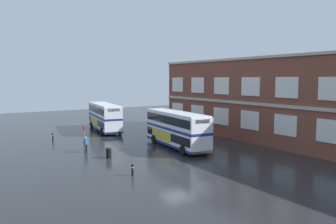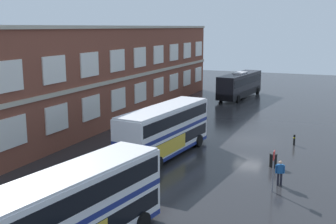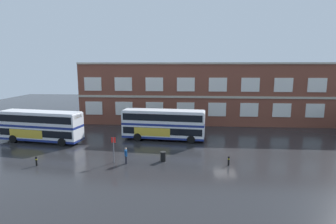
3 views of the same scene
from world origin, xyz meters
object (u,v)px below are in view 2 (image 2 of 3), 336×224
at_px(bus_stand_flag, 273,167).
at_px(station_litter_bin, 273,160).
at_px(double_decker_near, 69,214).
at_px(safety_bollard_east, 294,140).
at_px(waiting_passenger, 280,172).
at_px(double_decker_middle, 165,130).
at_px(touring_coach, 240,85).

height_order(bus_stand_flag, station_litter_bin, bus_stand_flag).
xyz_separation_m(double_decker_near, safety_bollard_east, (23.35, -7.05, -1.66)).
distance_m(bus_stand_flag, station_litter_bin, 5.21).
bearing_deg(safety_bollard_east, waiting_passenger, -178.46).
relative_size(waiting_passenger, bus_stand_flag, 0.63).
relative_size(bus_stand_flag, station_litter_bin, 2.62).
xyz_separation_m(double_decker_middle, station_litter_bin, (0.71, -8.56, -1.63)).
bearing_deg(safety_bollard_east, double_decker_middle, 128.56).
relative_size(touring_coach, waiting_passenger, 7.19).
bearing_deg(double_decker_middle, station_litter_bin, -85.27).
xyz_separation_m(waiting_passenger, bus_stand_flag, (-1.32, 0.25, 0.70)).
height_order(double_decker_near, waiting_passenger, double_decker_near).
height_order(touring_coach, waiting_passenger, touring_coach).
distance_m(waiting_passenger, station_litter_bin, 3.88).
bearing_deg(double_decker_middle, double_decker_near, -171.96).
xyz_separation_m(station_litter_bin, safety_bollard_east, (6.71, -0.74, -0.03)).
height_order(double_decker_middle, safety_bollard_east, double_decker_middle).
xyz_separation_m(touring_coach, station_litter_bin, (-29.96, -9.79, -1.39)).
xyz_separation_m(waiting_passenger, station_litter_bin, (3.72, 1.02, -0.41)).
bearing_deg(station_litter_bin, bus_stand_flag, -171.23).
distance_m(touring_coach, bus_stand_flag, 36.56).
xyz_separation_m(touring_coach, waiting_passenger, (-33.68, -10.81, -0.98)).
bearing_deg(double_decker_middle, safety_bollard_east, -51.44).
height_order(waiting_passenger, safety_bollard_east, waiting_passenger).
distance_m(touring_coach, safety_bollard_east, 25.57).
distance_m(double_decker_middle, station_litter_bin, 8.74).
relative_size(touring_coach, station_litter_bin, 11.86).
distance_m(double_decker_near, safety_bollard_east, 24.44).
bearing_deg(bus_stand_flag, double_decker_middle, 65.13).
height_order(double_decker_near, touring_coach, double_decker_near).
relative_size(double_decker_middle, waiting_passenger, 6.59).
relative_size(double_decker_near, double_decker_middle, 1.01).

